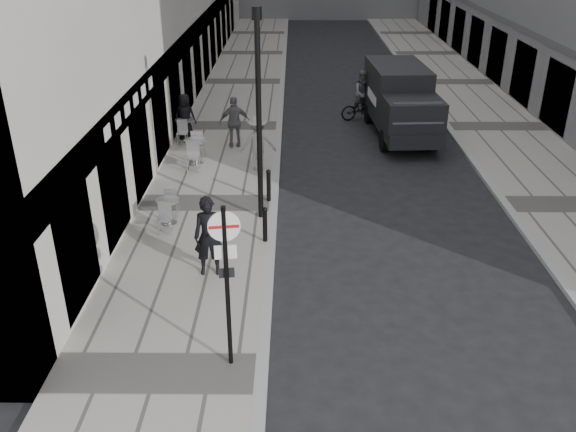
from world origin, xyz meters
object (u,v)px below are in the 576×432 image
object	(u,v)px
walking_man	(209,236)
cyclist	(363,101)
panel_van	(400,98)
sign_post	(226,267)
lamppost	(259,108)

from	to	relation	value
walking_man	cyclist	xyz separation A→B (m)	(4.95, 12.97, -0.28)
walking_man	panel_van	distance (m)	12.55
sign_post	cyclist	size ratio (longest dim) A/B	1.58
walking_man	cyclist	world-z (taller)	cyclist
walking_man	lamppost	world-z (taller)	lamppost
lamppost	sign_post	bearing A→B (deg)	-92.38
sign_post	cyclist	world-z (taller)	sign_post
lamppost	cyclist	distance (m)	10.90
walking_man	cyclist	size ratio (longest dim) A/B	0.93
lamppost	walking_man	bearing A→B (deg)	-108.79
sign_post	panel_van	distance (m)	15.25
sign_post	lamppost	xyz separation A→B (m)	(0.27, 6.42, 1.07)
walking_man	cyclist	bearing A→B (deg)	63.83
lamppost	panel_van	bearing A→B (deg)	56.78
walking_man	panel_van	size ratio (longest dim) A/B	0.35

